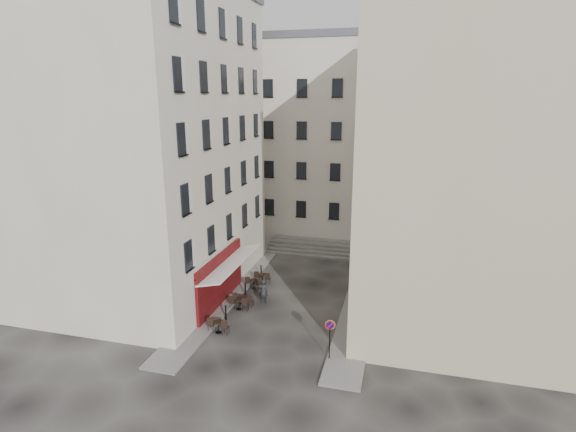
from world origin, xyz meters
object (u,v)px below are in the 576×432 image
(bistro_table_b, at_px, (239,303))
(pedestrian, at_px, (263,291))
(bistro_table_a, at_px, (218,326))
(no_parking_sign, at_px, (330,332))

(bistro_table_b, relative_size, pedestrian, 0.76)
(bistro_table_a, height_order, bistro_table_b, bistro_table_a)
(pedestrian, bearing_deg, bistro_table_b, 29.51)
(bistro_table_b, bearing_deg, no_parking_sign, -32.58)
(bistro_table_b, xyz_separation_m, pedestrian, (1.21, 1.34, 0.38))
(bistro_table_a, distance_m, bistro_table_b, 3.07)
(no_parking_sign, height_order, pedestrian, no_parking_sign)
(no_parking_sign, distance_m, pedestrian, 7.76)
(no_parking_sign, distance_m, bistro_table_b, 7.90)
(bistro_table_a, xyz_separation_m, pedestrian, (1.32, 4.42, 0.36))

